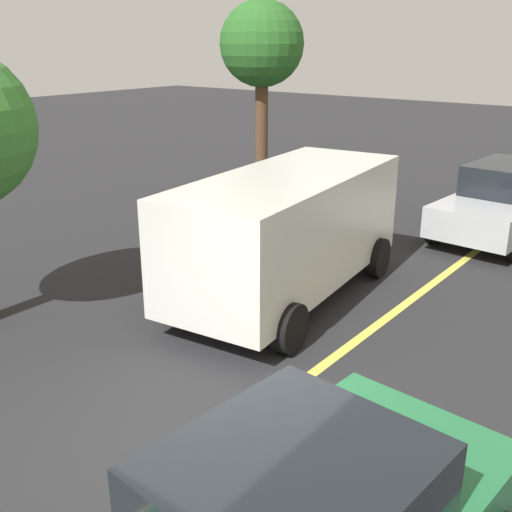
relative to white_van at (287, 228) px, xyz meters
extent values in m
plane|color=#262628|center=(-4.20, -1.82, -1.27)|extent=(80.00, 80.00, 0.00)
cube|color=#E0D14C|center=(-1.20, -1.82, -1.26)|extent=(28.00, 0.16, 0.01)
cube|color=silver|center=(0.02, 0.00, 0.02)|extent=(5.39, 2.58, 1.82)
cube|color=black|center=(-2.04, -0.24, 0.42)|extent=(0.37, 1.85, 0.80)
cylinder|color=black|center=(-1.62, -1.19, -0.89)|extent=(0.78, 0.35, 0.76)
cylinder|color=black|center=(-1.85, 0.79, -0.89)|extent=(0.78, 0.35, 0.76)
cylinder|color=black|center=(1.90, -0.79, -0.89)|extent=(0.78, 0.35, 0.76)
cylinder|color=black|center=(1.67, 1.20, -0.89)|extent=(0.78, 0.35, 0.76)
cube|color=black|center=(-5.30, -3.76, 0.02)|extent=(2.03, 1.81, 0.65)
cylinder|color=black|center=(-3.69, -2.97, -0.95)|extent=(0.66, 0.27, 0.64)
cube|color=#B7BABF|center=(5.94, -1.88, -0.61)|extent=(4.54, 2.10, 0.67)
cube|color=black|center=(6.16, -1.89, 0.06)|extent=(2.23, 1.74, 0.67)
cylinder|color=black|center=(4.49, -0.87, -0.95)|extent=(0.65, 0.26, 0.64)
cylinder|color=black|center=(7.50, -1.06, -0.95)|extent=(0.65, 0.26, 0.64)
cylinder|color=#513823|center=(4.22, 3.77, 0.55)|extent=(0.32, 0.32, 3.64)
sphere|color=#286023|center=(4.22, 3.77, 2.93)|extent=(2.05, 2.05, 2.05)
camera|label=1|loc=(-8.23, -5.72, 3.06)|focal=43.12mm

